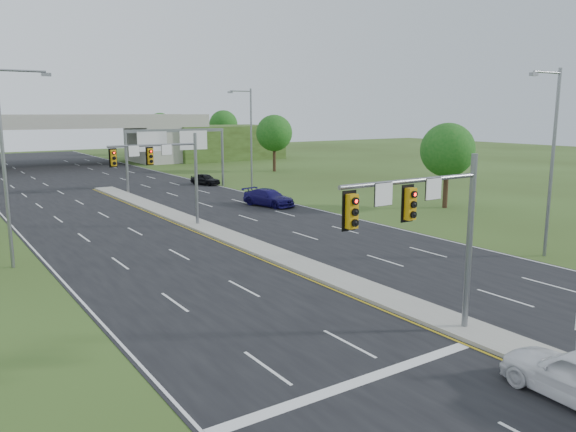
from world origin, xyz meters
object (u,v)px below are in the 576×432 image
at_px(signal_mast_far, 167,165).
at_px(sign_gantry, 175,142).
at_px(overpass, 47,144).
at_px(car_far_c, 205,179).
at_px(signal_mast_near, 432,220).
at_px(car_far_b, 269,198).

height_order(signal_mast_far, sign_gantry, signal_mast_far).
relative_size(signal_mast_far, sign_gantry, 0.60).
relative_size(overpass, car_far_c, 20.49).
bearing_deg(signal_mast_far, overpass, 87.65).
bearing_deg(overpass, signal_mast_near, -91.62).
xyz_separation_m(sign_gantry, car_far_b, (2.60, -15.29, -4.45)).
height_order(sign_gantry, overpass, overpass).
bearing_deg(sign_gantry, car_far_c, 21.77).
distance_m(signal_mast_near, overpass, 80.11).
bearing_deg(signal_mast_near, car_far_b, 68.77).
relative_size(signal_mast_far, car_far_c, 1.79).
xyz_separation_m(sign_gantry, overpass, (-6.68, 35.08, -1.69)).
bearing_deg(car_far_c, sign_gantry, -176.20).
relative_size(sign_gantry, overpass, 0.14).
xyz_separation_m(signal_mast_near, car_far_b, (11.54, 29.71, -3.94)).
bearing_deg(overpass, signal_mast_far, -92.35).
xyz_separation_m(signal_mast_far, car_far_b, (11.54, 4.71, -3.94)).
bearing_deg(sign_gantry, overpass, 100.79).
height_order(signal_mast_near, overpass, overpass).
bearing_deg(car_far_b, signal_mast_near, -126.92).
height_order(sign_gantry, car_far_b, sign_gantry).
bearing_deg(signal_mast_far, car_far_b, 22.18).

